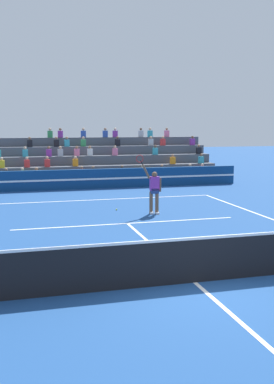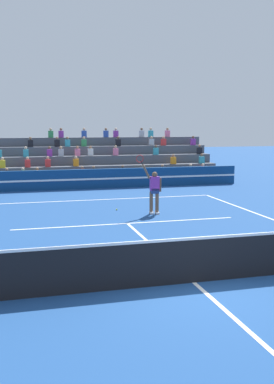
% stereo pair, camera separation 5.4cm
% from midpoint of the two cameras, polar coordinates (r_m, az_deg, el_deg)
% --- Properties ---
extents(ground_plane, '(120.00, 120.00, 0.00)m').
position_cam_midpoint_polar(ground_plane, '(10.49, 7.20, -11.33)').
color(ground_plane, navy).
extents(court_lines, '(11.10, 23.90, 0.01)m').
position_cam_midpoint_polar(court_lines, '(10.49, 7.20, -11.31)').
color(court_lines, white).
rests_on(court_lines, ground).
extents(tennis_net, '(12.00, 0.10, 1.10)m').
position_cam_midpoint_polar(tennis_net, '(10.32, 7.26, -8.48)').
color(tennis_net, slate).
rests_on(tennis_net, ground).
extents(sponsor_banner_wall, '(18.00, 0.26, 1.10)m').
position_cam_midpoint_polar(sponsor_banner_wall, '(25.44, -6.37, 1.66)').
color(sponsor_banner_wall, navy).
rests_on(sponsor_banner_wall, ground).
extents(bleacher_stand, '(17.22, 4.75, 3.38)m').
position_cam_midpoint_polar(bleacher_stand, '(29.13, -7.52, 3.43)').
color(bleacher_stand, '#4C515B').
rests_on(bleacher_stand, ground).
extents(tennis_player, '(1.11, 0.34, 2.45)m').
position_cam_midpoint_polar(tennis_player, '(17.98, 2.07, 0.29)').
color(tennis_player, brown).
rests_on(tennis_player, ground).
extents(tennis_ball, '(0.07, 0.07, 0.07)m').
position_cam_midpoint_polar(tennis_ball, '(18.91, -2.70, -2.24)').
color(tennis_ball, '#C6DB33').
rests_on(tennis_ball, ground).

